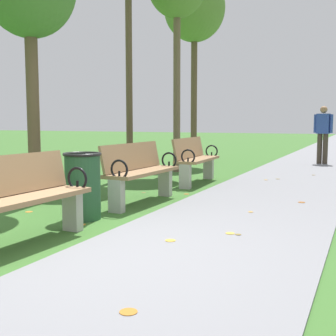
# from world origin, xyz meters

# --- Properties ---
(ground_plane) EXTENTS (80.00, 80.00, 0.00)m
(ground_plane) POSITION_xyz_m (0.00, 0.00, 0.00)
(ground_plane) COLOR #386628
(paved_walkway) EXTENTS (2.29, 44.00, 0.02)m
(paved_walkway) POSITION_xyz_m (1.14, 18.00, 0.01)
(paved_walkway) COLOR slate
(paved_walkway) RESTS_ON ground
(park_bench_1) EXTENTS (0.54, 1.62, 0.90)m
(park_bench_1) POSITION_xyz_m (-0.50, -0.12, 0.49)
(park_bench_1) COLOR #93704C
(park_bench_1) RESTS_ON ground
(park_bench_2) EXTENTS (0.52, 1.61, 0.90)m
(park_bench_2) POSITION_xyz_m (-0.50, 2.41, 0.49)
(park_bench_2) COLOR #93704C
(park_bench_2) RESTS_ON ground
(park_bench_3) EXTENTS (0.54, 1.62, 0.90)m
(park_bench_3) POSITION_xyz_m (-0.50, 4.74, 0.49)
(park_bench_3) COLOR #93704C
(park_bench_3) RESTS_ON ground
(tree_5) EXTENTS (1.74, 1.74, 5.39)m
(tree_5) POSITION_xyz_m (-2.08, 8.78, 4.38)
(tree_5) COLOR brown
(tree_5) RESTS_ON ground
(pedestrian_walking) EXTENTS (0.52, 0.28, 1.62)m
(pedestrian_walking) POSITION_xyz_m (1.42, 9.81, 0.93)
(pedestrian_walking) COLOR #3D3328
(pedestrian_walking) RESTS_ON paved_walkway
(trash_bin) EXTENTS (0.48, 0.48, 0.84)m
(trash_bin) POSITION_xyz_m (-0.65, 1.15, 0.42)
(trash_bin) COLOR #234C2D
(trash_bin) RESTS_ON ground
(scattered_leaves) EXTENTS (4.18, 9.64, 0.02)m
(scattered_leaves) POSITION_xyz_m (-0.15, 1.48, 0.01)
(scattered_leaves) COLOR #AD6B23
(scattered_leaves) RESTS_ON ground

